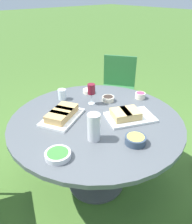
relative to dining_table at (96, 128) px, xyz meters
The scene contains 13 objects.
ground_plane 0.64m from the dining_table, ahead, with size 40.00×40.00×0.00m, color #446B2B.
dining_table is the anchor object (origin of this frame).
chair_near_right 1.28m from the dining_table, 54.91° to the right, with size 0.60×0.60×0.89m.
water_pitcher 0.35m from the dining_table, 135.52° to the left, with size 0.10×0.09×0.20m.
wine_glass 0.36m from the dining_table, 32.22° to the right, with size 0.07×0.07×0.20m.
platter_bread_main 0.31m from the dining_table, 48.85° to the left, with size 0.39×0.44×0.08m.
platter_charcuterie 0.29m from the dining_table, 132.70° to the right, with size 0.39×0.46×0.08m.
bowl_fries 0.45m from the dining_table, behind, with size 0.15×0.15×0.06m.
bowl_salad 0.55m from the dining_table, 111.96° to the left, with size 0.17×0.17×0.04m.
bowl_olives 0.36m from the dining_table, 61.01° to the right, with size 0.11×0.11×0.05m.
bowl_dip_red 0.59m from the dining_table, 90.01° to the right, with size 0.10×0.10×0.06m.
bowl_dip_cream 0.53m from the dining_table, 32.69° to the right, with size 0.11×0.11×0.04m.
cup_water_near 0.51m from the dining_table, ahead, with size 0.08×0.08×0.10m.
Camera 1 is at (-1.16, 1.02, 1.67)m, focal length 35.00 mm.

